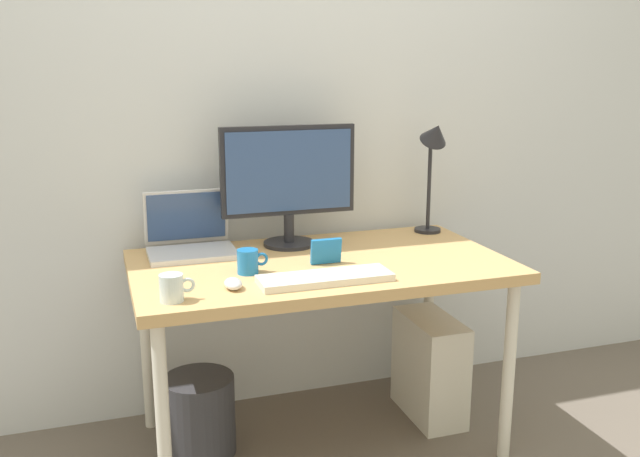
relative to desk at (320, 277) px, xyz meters
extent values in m
plane|color=#665B51|center=(0.00, 0.00, -0.66)|extent=(6.00, 6.00, 0.00)
cube|color=silver|center=(0.00, 0.44, 0.64)|extent=(4.40, 0.04, 2.60)
cube|color=tan|center=(0.00, 0.00, 0.04)|extent=(1.34, 0.75, 0.04)
cylinder|color=silver|center=(-0.61, -0.32, -0.32)|extent=(0.04, 0.04, 0.68)
cylinder|color=silver|center=(0.61, -0.32, -0.32)|extent=(0.04, 0.04, 0.68)
cylinder|color=silver|center=(-0.61, 0.32, -0.32)|extent=(0.04, 0.04, 0.68)
cylinder|color=silver|center=(0.61, 0.32, -0.32)|extent=(0.04, 0.04, 0.68)
cylinder|color=#232328|center=(-0.05, 0.25, 0.07)|extent=(0.20, 0.20, 0.01)
cylinder|color=#232328|center=(-0.05, 0.25, 0.13)|extent=(0.04, 0.04, 0.11)
cube|color=#232328|center=(-0.05, 0.25, 0.36)|extent=(0.53, 0.03, 0.34)
cube|color=#334C7F|center=(-0.05, 0.23, 0.36)|extent=(0.49, 0.01, 0.31)
cube|color=silver|center=(-0.43, 0.21, 0.07)|extent=(0.32, 0.22, 0.02)
cube|color=silver|center=(-0.43, 0.33, 0.19)|extent=(0.32, 0.05, 0.21)
cube|color=#334C7F|center=(-0.43, 0.33, 0.19)|extent=(0.30, 0.03, 0.18)
cylinder|color=#232328|center=(0.57, 0.28, 0.07)|extent=(0.11, 0.11, 0.01)
cylinder|color=#232328|center=(0.57, 0.28, 0.26)|extent=(0.02, 0.02, 0.37)
cone|color=#232328|center=(0.57, 0.24, 0.48)|extent=(0.11, 0.14, 0.13)
cube|color=silver|center=(-0.06, -0.24, 0.07)|extent=(0.44, 0.14, 0.02)
ellipsoid|color=silver|center=(-0.36, -0.21, 0.08)|extent=(0.06, 0.09, 0.03)
cylinder|color=#1E72BF|center=(-0.28, -0.07, 0.10)|extent=(0.07, 0.07, 0.08)
torus|color=#1E72BF|center=(-0.23, -0.07, 0.11)|extent=(0.05, 0.01, 0.05)
cylinder|color=silver|center=(-0.56, -0.27, 0.10)|extent=(0.07, 0.07, 0.08)
torus|color=silver|center=(-0.51, -0.27, 0.11)|extent=(0.05, 0.01, 0.05)
cube|color=#1E72BF|center=(0.01, -0.05, 0.11)|extent=(0.11, 0.03, 0.09)
cube|color=silver|center=(0.49, 0.06, -0.45)|extent=(0.18, 0.36, 0.42)
cylinder|color=#333338|center=(-0.45, 0.06, -0.51)|extent=(0.26, 0.26, 0.30)
camera|label=1|loc=(-0.75, -2.29, 0.77)|focal=39.03mm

